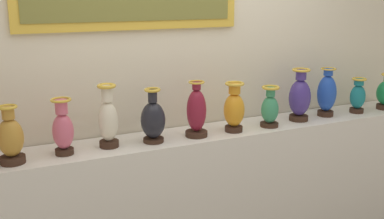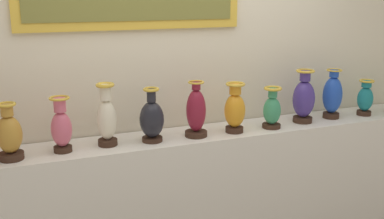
{
  "view_description": "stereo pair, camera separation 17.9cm",
  "coord_description": "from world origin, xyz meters",
  "px_view_note": "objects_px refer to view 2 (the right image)",
  "views": [
    {
      "loc": [
        -1.31,
        -2.79,
        1.98
      ],
      "look_at": [
        0.0,
        0.0,
        1.19
      ],
      "focal_mm": 42.7,
      "sensor_mm": 36.0,
      "label": 1
    },
    {
      "loc": [
        -1.15,
        -2.86,
        1.98
      ],
      "look_at": [
        0.0,
        0.0,
        1.19
      ],
      "focal_mm": 42.7,
      "sensor_mm": 36.0,
      "label": 2
    }
  ],
  "objects_px": {
    "vase_ivory": "(107,118)",
    "vase_indigo": "(304,99)",
    "vase_amber": "(235,109)",
    "vase_teal": "(365,98)",
    "vase_jade": "(272,109)",
    "vase_rose": "(61,127)",
    "vase_ochre": "(9,135)",
    "vase_burgundy": "(196,112)",
    "vase_onyx": "(152,119)",
    "vase_sapphire": "(332,95)"
  },
  "relations": [
    {
      "from": "vase_ivory",
      "to": "vase_indigo",
      "type": "relative_size",
      "value": 1.01
    },
    {
      "from": "vase_ivory",
      "to": "vase_amber",
      "type": "relative_size",
      "value": 1.15
    },
    {
      "from": "vase_amber",
      "to": "vase_teal",
      "type": "relative_size",
      "value": 1.23
    },
    {
      "from": "vase_ivory",
      "to": "vase_jade",
      "type": "distance_m",
      "value": 1.21
    },
    {
      "from": "vase_rose",
      "to": "vase_ochre",
      "type": "bearing_deg",
      "value": -174.8
    },
    {
      "from": "vase_teal",
      "to": "vase_burgundy",
      "type": "bearing_deg",
      "value": -179.57
    },
    {
      "from": "vase_burgundy",
      "to": "vase_ochre",
      "type": "bearing_deg",
      "value": -179.53
    },
    {
      "from": "vase_burgundy",
      "to": "vase_teal",
      "type": "relative_size",
      "value": 1.33
    },
    {
      "from": "vase_rose",
      "to": "vase_ivory",
      "type": "relative_size",
      "value": 0.85
    },
    {
      "from": "vase_ochre",
      "to": "vase_jade",
      "type": "distance_m",
      "value": 1.79
    },
    {
      "from": "vase_burgundy",
      "to": "vase_indigo",
      "type": "distance_m",
      "value": 0.9
    },
    {
      "from": "vase_rose",
      "to": "vase_indigo",
      "type": "relative_size",
      "value": 0.87
    },
    {
      "from": "vase_ivory",
      "to": "vase_teal",
      "type": "height_order",
      "value": "vase_ivory"
    },
    {
      "from": "vase_ivory",
      "to": "vase_burgundy",
      "type": "distance_m",
      "value": 0.61
    },
    {
      "from": "vase_ivory",
      "to": "vase_onyx",
      "type": "height_order",
      "value": "vase_ivory"
    },
    {
      "from": "vase_ochre",
      "to": "vase_teal",
      "type": "height_order",
      "value": "vase_ochre"
    },
    {
      "from": "vase_ivory",
      "to": "vase_teal",
      "type": "distance_m",
      "value": 2.1
    },
    {
      "from": "vase_sapphire",
      "to": "vase_rose",
      "type": "bearing_deg",
      "value": -179.35
    },
    {
      "from": "vase_burgundy",
      "to": "vase_amber",
      "type": "relative_size",
      "value": 1.08
    },
    {
      "from": "vase_indigo",
      "to": "vase_sapphire",
      "type": "bearing_deg",
      "value": 3.44
    },
    {
      "from": "vase_burgundy",
      "to": "vase_ivory",
      "type": "bearing_deg",
      "value": 176.59
    },
    {
      "from": "vase_sapphire",
      "to": "vase_teal",
      "type": "xyz_separation_m",
      "value": [
        0.3,
        -0.03,
        -0.04
      ]
    },
    {
      "from": "vase_onyx",
      "to": "vase_jade",
      "type": "xyz_separation_m",
      "value": [
        0.91,
        -0.03,
        -0.02
      ]
    },
    {
      "from": "vase_ochre",
      "to": "vase_sapphire",
      "type": "relative_size",
      "value": 0.89
    },
    {
      "from": "vase_jade",
      "to": "vase_sapphire",
      "type": "height_order",
      "value": "vase_sapphire"
    },
    {
      "from": "vase_burgundy",
      "to": "vase_amber",
      "type": "height_order",
      "value": "vase_burgundy"
    },
    {
      "from": "vase_rose",
      "to": "vase_burgundy",
      "type": "xyz_separation_m",
      "value": [
        0.9,
        -0.02,
        0.01
      ]
    },
    {
      "from": "vase_ivory",
      "to": "vase_amber",
      "type": "distance_m",
      "value": 0.9
    },
    {
      "from": "vase_rose",
      "to": "vase_sapphire",
      "type": "xyz_separation_m",
      "value": [
        2.08,
        0.02,
        0.02
      ]
    },
    {
      "from": "vase_ochre",
      "to": "vase_onyx",
      "type": "bearing_deg",
      "value": 1.1
    },
    {
      "from": "vase_rose",
      "to": "vase_jade",
      "type": "height_order",
      "value": "vase_rose"
    },
    {
      "from": "vase_rose",
      "to": "vase_ivory",
      "type": "bearing_deg",
      "value": 3.71
    },
    {
      "from": "vase_amber",
      "to": "vase_rose",
      "type": "bearing_deg",
      "value": 178.62
    },
    {
      "from": "vase_jade",
      "to": "vase_burgundy",
      "type": "bearing_deg",
      "value": 178.27
    },
    {
      "from": "vase_amber",
      "to": "vase_jade",
      "type": "relative_size",
      "value": 1.17
    },
    {
      "from": "vase_teal",
      "to": "vase_ochre",
      "type": "bearing_deg",
      "value": -179.56
    },
    {
      "from": "vase_burgundy",
      "to": "vase_sapphire",
      "type": "height_order",
      "value": "vase_sapphire"
    },
    {
      "from": "vase_onyx",
      "to": "vase_ochre",
      "type": "bearing_deg",
      "value": -178.9
    },
    {
      "from": "vase_ochre",
      "to": "vase_indigo",
      "type": "xyz_separation_m",
      "value": [
        2.1,
        0.03,
        0.03
      ]
    },
    {
      "from": "vase_rose",
      "to": "vase_onyx",
      "type": "bearing_deg",
      "value": -1.03
    },
    {
      "from": "vase_onyx",
      "to": "vase_jade",
      "type": "height_order",
      "value": "vase_onyx"
    },
    {
      "from": "vase_ochre",
      "to": "vase_sapphire",
      "type": "distance_m",
      "value": 2.38
    },
    {
      "from": "vase_ochre",
      "to": "vase_sapphire",
      "type": "bearing_deg",
      "value": 1.23
    },
    {
      "from": "vase_sapphire",
      "to": "vase_ivory",
      "type": "bearing_deg",
      "value": -179.84
    },
    {
      "from": "vase_rose",
      "to": "vase_ivory",
      "type": "xyz_separation_m",
      "value": [
        0.29,
        0.02,
        0.02
      ]
    },
    {
      "from": "vase_indigo",
      "to": "vase_sapphire",
      "type": "height_order",
      "value": "vase_indigo"
    },
    {
      "from": "vase_indigo",
      "to": "vase_sapphire",
      "type": "xyz_separation_m",
      "value": [
        0.28,
        0.02,
        -0.0
      ]
    },
    {
      "from": "vase_indigo",
      "to": "vase_ochre",
      "type": "bearing_deg",
      "value": -179.07
    },
    {
      "from": "vase_ivory",
      "to": "vase_teal",
      "type": "xyz_separation_m",
      "value": [
        2.1,
        -0.03,
        -0.05
      ]
    },
    {
      "from": "vase_ochre",
      "to": "vase_ivory",
      "type": "relative_size",
      "value": 0.84
    }
  ]
}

